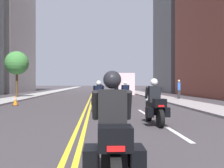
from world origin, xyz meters
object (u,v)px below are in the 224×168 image
at_px(pedestrian_0, 179,90).
at_px(parked_truck, 124,85).
at_px(motorcycle_0, 113,141).
at_px(motorcycle_1, 155,106).
at_px(motorcycle_3, 126,95).
at_px(motorcycle_5, 116,91).
at_px(motorcycle_2, 99,98).
at_px(motorcycle_6, 99,90).
at_px(traffic_cone_0, 15,100).
at_px(street_tree_0, 17,63).
at_px(motorcycle_4, 100,92).

bearing_deg(pedestrian_0, parked_truck, -155.70).
height_order(motorcycle_0, motorcycle_1, motorcycle_0).
xyz_separation_m(motorcycle_3, motorcycle_5, (0.09, 10.57, -0.00)).
xyz_separation_m(motorcycle_0, motorcycle_1, (1.84, 5.71, -0.02)).
relative_size(motorcycle_2, motorcycle_5, 1.05).
bearing_deg(pedestrian_0, motorcycle_3, -40.18).
bearing_deg(motorcycle_3, motorcycle_6, 96.86).
distance_m(motorcycle_5, traffic_cone_0, 13.76).
height_order(motorcycle_5, motorcycle_6, motorcycle_5).
height_order(motorcycle_2, street_tree_0, street_tree_0).
height_order(motorcycle_2, motorcycle_5, motorcycle_5).
relative_size(motorcycle_6, pedestrian_0, 1.22).
xyz_separation_m(motorcycle_4, pedestrian_0, (6.92, -1.18, 0.26)).
bearing_deg(motorcycle_6, motorcycle_4, -89.77).
height_order(motorcycle_5, traffic_cone_0, motorcycle_5).
relative_size(pedestrian_0, street_tree_0, 0.38).
distance_m(motorcycle_0, motorcycle_4, 20.82).
bearing_deg(motorcycle_0, street_tree_0, 109.73).
distance_m(street_tree_0, parked_truck, 15.44).
bearing_deg(street_tree_0, parked_truck, 39.90).
bearing_deg(motorcycle_6, motorcycle_2, -90.16).
distance_m(motorcycle_4, pedestrian_0, 7.02).
distance_m(motorcycle_6, pedestrian_0, 12.92).
relative_size(motorcycle_0, motorcycle_3, 1.02).
relative_size(motorcycle_1, motorcycle_2, 1.00).
bearing_deg(motorcycle_6, pedestrian_0, -57.37).
relative_size(pedestrian_0, parked_truck, 0.27).
xyz_separation_m(motorcycle_2, motorcycle_4, (0.20, 10.09, -0.00)).
bearing_deg(motorcycle_6, traffic_cone_0, -108.92).
distance_m(motorcycle_5, parked_truck, 7.82).
bearing_deg(traffic_cone_0, motorcycle_6, 70.45).
xyz_separation_m(motorcycle_3, traffic_cone_0, (-7.42, -0.95, -0.32)).
bearing_deg(motorcycle_1, motorcycle_6, 91.45).
distance_m(motorcycle_5, pedestrian_0, 8.11).
height_order(motorcycle_2, pedestrian_0, pedestrian_0).
xyz_separation_m(pedestrian_0, parked_truck, (-3.45, 13.96, 0.35)).
distance_m(motorcycle_2, parked_truck, 23.17).
height_order(motorcycle_0, motorcycle_4, motorcycle_0).
distance_m(motorcycle_1, motorcycle_5, 20.26).
height_order(motorcycle_2, parked_truck, parked_truck).
xyz_separation_m(motorcycle_5, motorcycle_6, (-1.78, 4.63, -0.00)).
relative_size(motorcycle_5, parked_truck, 0.33).
xyz_separation_m(motorcycle_0, parked_truck, (3.57, 33.59, 0.61)).
height_order(motorcycle_4, parked_truck, parked_truck).
xyz_separation_m(motorcycle_0, street_tree_0, (-8.15, 23.79, 2.83)).
distance_m(motorcycle_1, motorcycle_2, 5.38).
relative_size(motorcycle_4, pedestrian_0, 1.28).
height_order(motorcycle_3, motorcycle_5, motorcycle_5).
bearing_deg(traffic_cone_0, street_tree_0, 105.50).
distance_m(motorcycle_6, parked_truck, 4.57).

